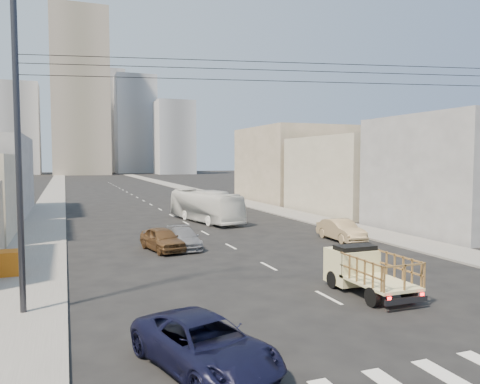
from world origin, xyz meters
TOP-DOWN VIEW (x-y plane):
  - ground at (0.00, 0.00)m, footprint 420.00×420.00m
  - sidewalk_left at (-11.75, 70.00)m, footprint 3.50×180.00m
  - sidewalk_right at (11.75, 70.00)m, footprint 3.50×180.00m
  - lane_dashes at (0.00, 53.00)m, footprint 0.15×104.00m
  - flatbed_pickup at (1.80, 1.96)m, footprint 1.95×4.41m
  - navy_pickup at (-6.58, -2.52)m, footprint 3.62×5.47m
  - city_bus at (1.86, 26.26)m, footprint 4.33×10.43m
  - sedan_brown at (-4.43, 14.18)m, footprint 2.49×4.47m
  - sedan_tan at (7.92, 13.42)m, footprint 1.66×4.49m
  - sedan_grey at (-2.99, 14.51)m, footprint 1.98×4.42m
  - streetlamp_left at (-11.39, 4.00)m, footprint 2.36×0.25m
  - overhead_wires at (0.00, 1.50)m, footprint 23.01×5.02m
  - bldg_right_near at (19.00, 14.00)m, footprint 10.00×12.00m
  - bldg_right_mid at (19.50, 28.00)m, footprint 11.00×14.00m
  - bldg_right_far at (20.00, 44.00)m, footprint 12.00×16.00m
  - high_rise_tower at (-4.00, 170.00)m, footprint 20.00×20.00m
  - midrise_ne at (18.00, 185.00)m, footprint 16.00×16.00m
  - midrise_nw at (-26.00, 180.00)m, footprint 15.00×15.00m
  - midrise_back at (6.00, 200.00)m, footprint 18.00×18.00m
  - midrise_east at (30.00, 165.00)m, footprint 14.00×14.00m

SIDE VIEW (x-z plane):
  - ground at x=0.00m, z-range 0.00..0.00m
  - lane_dashes at x=0.00m, z-range 0.00..0.01m
  - sidewalk_left at x=-11.75m, z-range 0.00..0.12m
  - sidewalk_right at x=11.75m, z-range 0.00..0.12m
  - sedan_grey at x=-2.99m, z-range 0.00..1.26m
  - navy_pickup at x=-6.58m, z-range 0.00..1.40m
  - sedan_brown at x=-4.43m, z-range 0.00..1.44m
  - sedan_tan at x=7.92m, z-range 0.00..1.47m
  - flatbed_pickup at x=1.80m, z-range 0.14..2.04m
  - city_bus at x=1.86m, z-range 0.00..2.83m
  - bldg_right_mid at x=19.50m, z-range 0.00..8.00m
  - bldg_right_near at x=19.00m, z-range 0.00..9.00m
  - bldg_right_far at x=20.00m, z-range 0.00..10.00m
  - streetlamp_left at x=-11.39m, z-range 0.44..12.44m
  - overhead_wires at x=0.00m, z-range 8.60..9.33m
  - midrise_east at x=30.00m, z-range 0.00..28.00m
  - midrise_nw at x=-26.00m, z-range 0.00..34.00m
  - midrise_ne at x=18.00m, z-range 0.00..40.00m
  - midrise_back at x=6.00m, z-range 0.00..44.00m
  - high_rise_tower at x=-4.00m, z-range 0.00..60.00m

